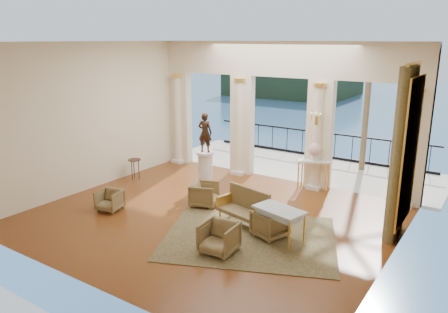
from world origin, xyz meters
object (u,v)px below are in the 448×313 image
Objects in this scene: armchair_c at (270,222)px; pedestal at (205,170)px; armchair_d at (204,193)px; statue at (205,133)px; settee at (245,206)px; console_table at (314,165)px; game_table at (279,212)px; armchair_a at (110,199)px; armchair_b at (219,236)px; side_table at (135,162)px.

pedestal reaches higher than armchair_c.
armchair_d is at bearing -88.05° from armchair_c.
pedestal is 0.92× the size of statue.
statue reaches higher than armchair_d.
settee is at bearing -124.70° from armchair_d.
statue is at bearing -102.79° from armchair_c.
game_table is at bearing -103.80° from console_table.
settee is at bearing 7.60° from armchair_a.
game_table is at bearing 137.25° from statue.
armchair_b is 0.62× the size of statue.
statue is at bearing 14.57° from armchair_d.
settee is 1.14× the size of game_table.
settee is at bearing 173.48° from game_table.
console_table is (-0.74, 3.83, 0.07)m from game_table.
armchair_b is at bearing -3.71° from armchair_c.
armchair_c is 0.98m from settee.
console_table reaches higher than game_table.
armchair_c is at bearing -127.31° from armchair_d.
console_table is (0.45, 3.38, 0.34)m from settee.
game_table reaches higher than armchair_c.
armchair_a is 0.86× the size of armchair_c.
settee is at bearing 97.29° from armchair_b.
settee is 3.35m from statue.
console_table is at bearing 115.01° from game_table.
game_table is 4.32m from pedestal.
armchair_a is at bearing -59.46° from side_table.
console_table reaches higher than armchair_b.
pedestal is at bearing 157.90° from settee.
armchair_c is 0.64× the size of pedestal.
pedestal is (-3.43, 2.12, 0.18)m from armchair_c.
statue is (-3.71, 2.21, 1.04)m from game_table.
statue is (-0.95, 1.36, 1.39)m from armchair_d.
pedestal is at bearing 163.31° from game_table.
side_table is at bearing -179.30° from settee.
armchair_d is 0.69× the size of console_table.
statue is (1.01, 3.08, 1.44)m from armchair_a.
game_table is at bearing -7.77° from settee.
armchair_b is 4.70m from statue.
settee is (-0.35, 1.69, 0.07)m from armchair_b.
armchair_c is 3.79m from console_table.
statue is at bearing 135.00° from pedestal.
armchair_c is 0.99× the size of armchair_d.
armchair_d is (-2.48, 0.76, 0.00)m from armchair_c.
pedestal reaches higher than game_table.
armchair_a is at bearing -155.00° from console_table.
pedestal is at bearing 16.17° from side_table.
console_table is (2.97, 1.61, -0.97)m from statue.
game_table is 1.13× the size of pedestal.
side_table is at bearing 178.55° from console_table.
armchair_c is at bearing -31.72° from pedestal.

